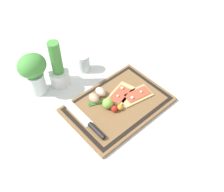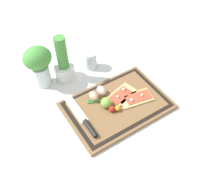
# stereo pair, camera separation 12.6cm
# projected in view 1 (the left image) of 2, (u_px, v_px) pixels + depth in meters

# --- Properties ---
(ground_plane) EXTENTS (6.00, 6.00, 0.00)m
(ground_plane) POSITION_uv_depth(u_px,v_px,m) (118.00, 106.00, 1.27)
(ground_plane) COLOR silver
(cutting_board) EXTENTS (0.48, 0.34, 0.02)m
(cutting_board) POSITION_uv_depth(u_px,v_px,m) (118.00, 105.00, 1.27)
(cutting_board) COLOR brown
(cutting_board) RESTS_ON ground_plane
(pizza_slice_near) EXTENTS (0.17, 0.11, 0.02)m
(pizza_slice_near) POSITION_uv_depth(u_px,v_px,m) (136.00, 95.00, 1.28)
(pizza_slice_near) COLOR tan
(pizza_slice_near) RESTS_ON cutting_board
(pizza_slice_far) EXTENTS (0.16, 0.12, 0.02)m
(pizza_slice_far) POSITION_uv_depth(u_px,v_px,m) (121.00, 94.00, 1.29)
(pizza_slice_far) COLOR tan
(pizza_slice_far) RESTS_ON cutting_board
(knife) EXTENTS (0.04, 0.28, 0.02)m
(knife) POSITION_uv_depth(u_px,v_px,m) (90.00, 125.00, 1.16)
(knife) COLOR silver
(knife) RESTS_ON cutting_board
(egg_brown) EXTENTS (0.04, 0.06, 0.04)m
(egg_brown) POSITION_uv_depth(u_px,v_px,m) (94.00, 98.00, 1.25)
(egg_brown) COLOR tan
(egg_brown) RESTS_ON cutting_board
(egg_pink) EXTENTS (0.04, 0.06, 0.04)m
(egg_pink) POSITION_uv_depth(u_px,v_px,m) (101.00, 92.00, 1.28)
(egg_pink) COLOR beige
(egg_pink) RESTS_ON cutting_board
(lime) EXTENTS (0.05, 0.05, 0.05)m
(lime) POSITION_uv_depth(u_px,v_px,m) (108.00, 103.00, 1.22)
(lime) COLOR #7FB742
(lime) RESTS_ON cutting_board
(cherry_tomato_red) EXTENTS (0.03, 0.03, 0.03)m
(cherry_tomato_red) POSITION_uv_depth(u_px,v_px,m) (114.00, 109.00, 1.22)
(cherry_tomato_red) COLOR red
(cherry_tomato_red) RESTS_ON cutting_board
(cherry_tomato_yellow) EXTENTS (0.03, 0.03, 0.03)m
(cherry_tomato_yellow) POSITION_uv_depth(u_px,v_px,m) (120.00, 108.00, 1.22)
(cherry_tomato_yellow) COLOR gold
(cherry_tomato_yellow) RESTS_ON cutting_board
(scallion_bunch) EXTENTS (0.23, 0.13, 0.01)m
(scallion_bunch) POSITION_uv_depth(u_px,v_px,m) (114.00, 99.00, 1.27)
(scallion_bunch) COLOR #47933D
(scallion_bunch) RESTS_ON cutting_board
(herb_pot) EXTENTS (0.10, 0.10, 0.26)m
(herb_pot) POSITION_uv_depth(u_px,v_px,m) (58.00, 70.00, 1.31)
(herb_pot) COLOR white
(herb_pot) RESTS_ON ground_plane
(sauce_jar) EXTENTS (0.07, 0.07, 0.10)m
(sauce_jar) POSITION_uv_depth(u_px,v_px,m) (83.00, 64.00, 1.42)
(sauce_jar) COLOR silver
(sauce_jar) RESTS_ON ground_plane
(herb_glass) EXTENTS (0.14, 0.12, 0.23)m
(herb_glass) POSITION_uv_depth(u_px,v_px,m) (33.00, 71.00, 1.24)
(herb_glass) COLOR silver
(herb_glass) RESTS_ON ground_plane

